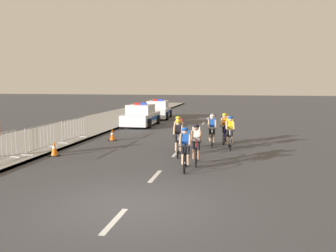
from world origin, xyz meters
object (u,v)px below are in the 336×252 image
(crowd_barrier_middle, at_px, (41,138))
(traffic_cone_mid, at_px, (54,149))
(cyclist_fifth, at_px, (212,130))
(cyclist_lead, at_px, (185,148))
(cyclist_second, at_px, (196,143))
(police_car_second, at_px, (158,110))
(cyclist_seventh, at_px, (225,128))
(cyclist_fourth, at_px, (179,132))
(cyclist_sixth, at_px, (230,132))
(crowd_barrier_rear, at_px, (74,130))
(traffic_cone_near, at_px, (112,135))
(cyclist_third, at_px, (178,137))
(police_car_nearest, at_px, (141,116))

(crowd_barrier_middle, distance_m, traffic_cone_mid, 0.97)
(cyclist_fifth, bearing_deg, crowd_barrier_middle, -155.02)
(cyclist_lead, xyz_separation_m, cyclist_fifth, (0.53, 5.11, 0.00))
(cyclist_second, bearing_deg, police_car_second, 106.90)
(crowd_barrier_middle, bearing_deg, cyclist_seventh, 28.23)
(cyclist_fourth, distance_m, cyclist_fifth, 1.85)
(cyclist_sixth, bearing_deg, crowd_barrier_rear, 177.31)
(cyclist_second, bearing_deg, cyclist_seventh, 80.19)
(cyclist_seventh, bearing_deg, traffic_cone_near, -178.96)
(police_car_second, bearing_deg, traffic_cone_near, -88.75)
(cyclist_seventh, distance_m, crowd_barrier_middle, 8.54)
(cyclist_seventh, xyz_separation_m, traffic_cone_mid, (-6.70, -4.45, -0.48))
(cyclist_fourth, bearing_deg, traffic_cone_near, 153.14)
(cyclist_third, height_order, traffic_cone_near, cyclist_third)
(police_car_nearest, height_order, police_car_second, same)
(police_car_nearest, distance_m, police_car_second, 5.45)
(cyclist_third, xyz_separation_m, police_car_nearest, (-4.27, 10.09, -0.11))
(police_car_nearest, bearing_deg, cyclist_seventh, -47.82)
(cyclist_fourth, distance_m, traffic_cone_mid, 5.35)
(traffic_cone_mid, bearing_deg, police_car_second, 87.59)
(cyclist_lead, height_order, crowd_barrier_middle, cyclist_lead)
(cyclist_fifth, xyz_separation_m, traffic_cone_near, (-5.17, 0.70, -0.48))
(cyclist_sixth, height_order, traffic_cone_mid, cyclist_sixth)
(cyclist_fifth, height_order, traffic_cone_near, cyclist_fifth)
(cyclist_seventh, bearing_deg, cyclist_fifth, -125.54)
(cyclist_lead, relative_size, crowd_barrier_middle, 0.74)
(cyclist_fourth, relative_size, cyclist_sixth, 1.00)
(cyclist_fifth, distance_m, traffic_cone_mid, 7.15)
(cyclist_fifth, xyz_separation_m, traffic_cone_mid, (-6.13, -3.65, -0.48))
(crowd_barrier_middle, xyz_separation_m, crowd_barrier_rear, (0.08, 3.02, 0.00))
(cyclist_third, xyz_separation_m, traffic_cone_mid, (-4.96, -0.99, -0.48))
(cyclist_third, distance_m, cyclist_sixth, 2.89)
(police_car_second, xyz_separation_m, crowd_barrier_rear, (-1.43, -13.10, -0.03))
(cyclist_seventh, distance_m, traffic_cone_mid, 8.06)
(cyclist_fourth, relative_size, crowd_barrier_rear, 0.74)
(police_car_nearest, relative_size, police_car_second, 0.97)
(cyclist_sixth, xyz_separation_m, traffic_cone_near, (-6.01, 1.28, -0.48))
(police_car_nearest, bearing_deg, cyclist_fifth, -53.81)
(cyclist_seventh, bearing_deg, traffic_cone_mid, -146.43)
(traffic_cone_near, bearing_deg, cyclist_second, -44.46)
(cyclist_lead, distance_m, police_car_nearest, 13.47)
(cyclist_fourth, xyz_separation_m, police_car_second, (-4.04, 14.09, -0.11))
(cyclist_fourth, bearing_deg, crowd_barrier_middle, -160.02)
(police_car_nearest, height_order, crowd_barrier_middle, police_car_nearest)
(cyclist_fourth, distance_m, traffic_cone_near, 4.26)
(police_car_nearest, relative_size, crowd_barrier_middle, 1.90)
(cyclist_lead, bearing_deg, traffic_cone_mid, 165.37)
(cyclist_second, bearing_deg, cyclist_third, 121.67)
(cyclist_fifth, distance_m, crowd_barrier_middle, 7.67)
(cyclist_fourth, bearing_deg, cyclist_fifth, 41.17)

